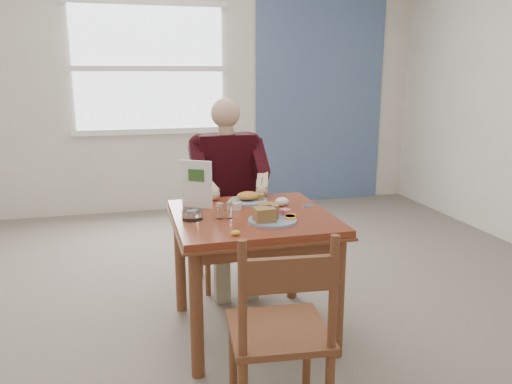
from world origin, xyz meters
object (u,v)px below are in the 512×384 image
object	(u,v)px
chair_near	(281,333)
table	(252,232)
diner	(228,180)
near_plate	(270,216)
chair_far	(226,221)
far_plate	(249,198)

from	to	relation	value
chair_near	table	bearing A→B (deg)	83.68
diner	near_plate	xyz separation A→B (m)	(0.06, -0.88, -0.03)
chair_far	far_plate	bearing A→B (deg)	-84.42
chair_near	far_plate	world-z (taller)	chair_near
chair_far	table	bearing A→B (deg)	-90.00
near_plate	far_plate	bearing A→B (deg)	91.51
diner	far_plate	world-z (taller)	diner
table	near_plate	size ratio (longest dim) A/B	3.03
chair_near	diner	bearing A→B (deg)	86.46
chair_near	chair_far	bearing A→B (deg)	86.65
diner	table	bearing A→B (deg)	-90.00
far_plate	table	bearing A→B (deg)	-100.27
chair_near	diner	size ratio (longest dim) A/B	0.69
far_plate	chair_near	bearing A→B (deg)	-97.26
chair_near	far_plate	xyz separation A→B (m)	(0.15, 1.17, 0.30)
table	near_plate	distance (m)	0.23
chair_far	near_plate	size ratio (longest dim) A/B	3.13
near_plate	chair_far	bearing A→B (deg)	93.69
table	far_plate	xyz separation A→B (m)	(0.05, 0.28, 0.14)
chair_far	near_plate	bearing A→B (deg)	-86.31
table	chair_near	world-z (taller)	chair_near
diner	far_plate	xyz separation A→B (m)	(0.05, -0.43, -0.04)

